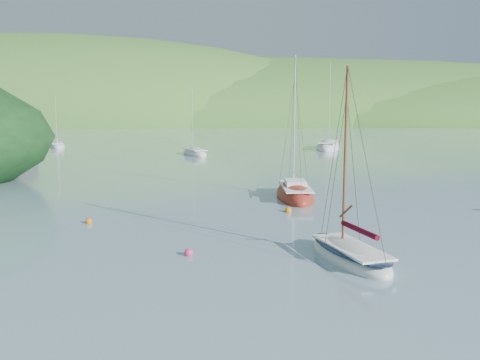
{
  "coord_description": "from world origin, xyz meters",
  "views": [
    {
      "loc": [
        -2.06,
        -22.76,
        7.03
      ],
      "look_at": [
        -0.75,
        8.0,
        2.45
      ],
      "focal_mm": 40.0,
      "sensor_mm": 36.0,
      "label": 1
    }
  ],
  "objects_px": {
    "sloop_red": "(295,195)",
    "distant_sloop_c": "(58,146)",
    "daysailer_white": "(350,255)",
    "distant_sloop_b": "(328,148)",
    "distant_sloop_a": "(195,154)"
  },
  "relations": [
    {
      "from": "daysailer_white",
      "to": "distant_sloop_b",
      "type": "relative_size",
      "value": 0.67
    },
    {
      "from": "daysailer_white",
      "to": "distant_sloop_b",
      "type": "height_order",
      "value": "distant_sloop_b"
    },
    {
      "from": "sloop_red",
      "to": "distant_sloop_a",
      "type": "relative_size",
      "value": 1.2
    },
    {
      "from": "distant_sloop_a",
      "to": "distant_sloop_c",
      "type": "distance_m",
      "value": 24.7
    },
    {
      "from": "daysailer_white",
      "to": "distant_sloop_a",
      "type": "bearing_deg",
      "value": 85.44
    },
    {
      "from": "distant_sloop_b",
      "to": "distant_sloop_a",
      "type": "bearing_deg",
      "value": -142.44
    },
    {
      "from": "distant_sloop_a",
      "to": "distant_sloop_b",
      "type": "height_order",
      "value": "distant_sloop_b"
    },
    {
      "from": "sloop_red",
      "to": "distant_sloop_c",
      "type": "xyz_separation_m",
      "value": [
        -29.94,
        43.95,
        -0.06
      ]
    },
    {
      "from": "sloop_red",
      "to": "distant_sloop_c",
      "type": "height_order",
      "value": "sloop_red"
    },
    {
      "from": "daysailer_white",
      "to": "sloop_red",
      "type": "distance_m",
      "value": 15.48
    },
    {
      "from": "daysailer_white",
      "to": "distant_sloop_c",
      "type": "height_order",
      "value": "daysailer_white"
    },
    {
      "from": "distant_sloop_b",
      "to": "distant_sloop_c",
      "type": "xyz_separation_m",
      "value": [
        -40.55,
        4.55,
        -0.06
      ]
    },
    {
      "from": "daysailer_white",
      "to": "distant_sloop_a",
      "type": "relative_size",
      "value": 0.98
    },
    {
      "from": "sloop_red",
      "to": "distant_sloop_a",
      "type": "bearing_deg",
      "value": 106.37
    },
    {
      "from": "distant_sloop_b",
      "to": "daysailer_white",
      "type": "bearing_deg",
      "value": -85.48
    }
  ]
}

